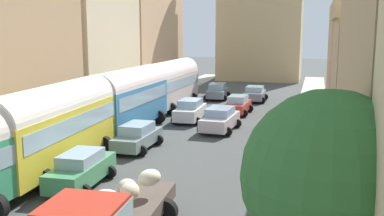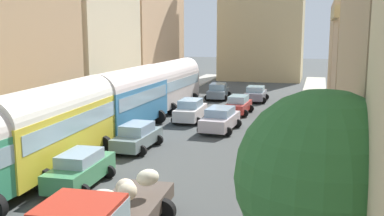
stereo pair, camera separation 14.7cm
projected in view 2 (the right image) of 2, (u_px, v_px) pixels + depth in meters
ground_plane at (204, 127)px, 32.45m from camera, size 154.00×154.00×0.00m
sidewalk_left at (110, 120)px, 34.37m from camera, size 2.50×70.00×0.14m
sidewalk_right at (309, 132)px, 30.51m from camera, size 2.50×70.00×0.14m
building_left_3 at (92, 41)px, 38.53m from camera, size 4.72×10.09×11.70m
building_left_4 at (147, 30)px, 50.02m from camera, size 4.80×13.68×13.32m
building_right_2 at (375, 79)px, 26.26m from camera, size 5.12×10.52×7.97m
building_right_3 at (356, 57)px, 38.70m from camera, size 4.29×13.91×8.94m
distant_church at (262, 29)px, 61.00m from camera, size 10.76×7.70×20.14m
parked_bus_1 at (55, 122)px, 22.36m from camera, size 3.50×10.02×4.23m
parked_bus_2 at (129, 96)px, 30.90m from camera, size 3.37×8.61×4.23m
parked_bus_3 at (171, 82)px, 39.44m from camera, size 3.38×9.47×4.14m
car_0 at (220, 119)px, 31.01m from camera, size 2.53×4.48×1.61m
car_1 at (238, 105)px, 37.07m from camera, size 2.23×3.86×1.52m
car_2 at (255, 94)px, 43.45m from camera, size 2.35×3.66×1.45m
car_3 at (80, 169)px, 20.10m from camera, size 2.24×4.29×1.57m
car_4 at (137, 136)px, 26.28m from camera, size 2.22×4.15×1.52m
car_5 at (190, 110)px, 34.17m from camera, size 2.32×4.18×1.67m
car_6 at (218, 91)px, 44.97m from camera, size 2.46×4.23×1.54m
pedestrian_1 at (316, 188)px, 17.10m from camera, size 0.39×0.39×1.72m
pedestrian_2 at (314, 111)px, 32.97m from camera, size 0.51×0.51×1.76m
roadside_tree_0 at (323, 179)px, 7.99m from camera, size 3.11×3.11×5.89m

